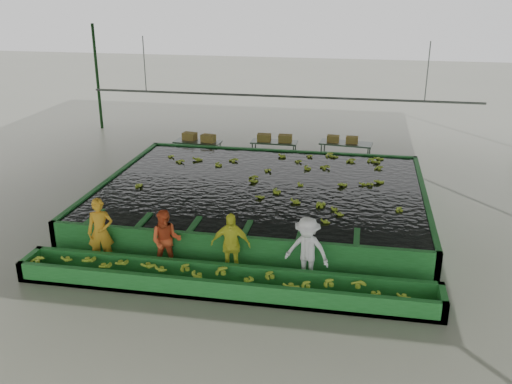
% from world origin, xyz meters
% --- Properties ---
extents(ground, '(80.00, 80.00, 0.00)m').
position_xyz_m(ground, '(0.00, 0.00, 0.00)').
color(ground, slate).
rests_on(ground, ground).
extents(shed_roof, '(20.00, 22.00, 0.04)m').
position_xyz_m(shed_roof, '(0.00, 0.00, 5.00)').
color(shed_roof, gray).
rests_on(shed_roof, shed_posts).
extents(shed_posts, '(20.00, 22.00, 5.00)m').
position_xyz_m(shed_posts, '(0.00, 0.00, 2.50)').
color(shed_posts, black).
rests_on(shed_posts, ground).
extents(flotation_tank, '(10.00, 8.00, 0.90)m').
position_xyz_m(flotation_tank, '(0.00, 1.50, 0.45)').
color(flotation_tank, '#1F6C28').
rests_on(flotation_tank, ground).
extents(tank_water, '(9.70, 7.70, 0.00)m').
position_xyz_m(tank_water, '(0.00, 1.50, 0.85)').
color(tank_water, black).
rests_on(tank_water, flotation_tank).
extents(sorting_trough, '(10.00, 1.00, 0.50)m').
position_xyz_m(sorting_trough, '(0.00, -3.60, 0.25)').
color(sorting_trough, '#1F6C28').
rests_on(sorting_trough, ground).
extents(cableway_rail, '(0.08, 0.08, 14.00)m').
position_xyz_m(cableway_rail, '(0.00, 5.00, 3.00)').
color(cableway_rail, '#59605B').
rests_on(cableway_rail, shed_roof).
extents(rail_hanger_left, '(0.04, 0.04, 2.00)m').
position_xyz_m(rail_hanger_left, '(-5.00, 5.00, 4.00)').
color(rail_hanger_left, '#59605B').
rests_on(rail_hanger_left, shed_roof).
extents(rail_hanger_right, '(0.04, 0.04, 2.00)m').
position_xyz_m(rail_hanger_right, '(5.00, 5.00, 4.00)').
color(rail_hanger_right, '#59605B').
rests_on(rail_hanger_right, shed_roof).
extents(worker_a, '(0.75, 0.61, 1.78)m').
position_xyz_m(worker_a, '(-3.38, -2.80, 0.89)').
color(worker_a, gold).
rests_on(worker_a, ground).
extents(worker_b, '(0.88, 0.74, 1.60)m').
position_xyz_m(worker_b, '(-1.65, -2.80, 0.80)').
color(worker_b, '#DA4E25').
rests_on(worker_b, ground).
extents(worker_c, '(1.01, 0.49, 1.66)m').
position_xyz_m(worker_c, '(-0.01, -2.80, 0.83)').
color(worker_c, yellow).
rests_on(worker_c, ground).
extents(worker_d, '(1.21, 0.87, 1.69)m').
position_xyz_m(worker_d, '(1.86, -2.80, 0.85)').
color(worker_d, white).
rests_on(worker_d, ground).
extents(packing_table_left, '(1.91, 0.89, 0.85)m').
position_xyz_m(packing_table_left, '(-3.45, 6.21, 0.42)').
color(packing_table_left, '#59605B').
rests_on(packing_table_left, ground).
extents(packing_table_mid, '(1.84, 0.75, 0.83)m').
position_xyz_m(packing_table_mid, '(-0.45, 6.80, 0.42)').
color(packing_table_mid, '#59605B').
rests_on(packing_table_mid, ground).
extents(packing_table_right, '(2.09, 1.02, 0.91)m').
position_xyz_m(packing_table_right, '(2.39, 6.83, 0.46)').
color(packing_table_right, '#59605B').
rests_on(packing_table_right, ground).
extents(box_stack_left, '(1.41, 0.65, 0.29)m').
position_xyz_m(box_stack_left, '(-3.41, 6.27, 0.85)').
color(box_stack_left, olive).
rests_on(box_stack_left, packing_table_left).
extents(box_stack_mid, '(1.39, 0.44, 0.30)m').
position_xyz_m(box_stack_mid, '(-0.42, 6.75, 0.84)').
color(box_stack_mid, olive).
rests_on(box_stack_mid, packing_table_mid).
extents(box_stack_right, '(1.21, 0.39, 0.26)m').
position_xyz_m(box_stack_right, '(2.25, 6.84, 0.92)').
color(box_stack_right, olive).
rests_on(box_stack_right, packing_table_right).
extents(floating_bananas, '(9.42, 6.42, 0.13)m').
position_xyz_m(floating_bananas, '(0.00, 2.30, 0.85)').
color(floating_bananas, '#96B626').
rests_on(floating_bananas, tank_water).
extents(trough_bananas, '(9.60, 0.64, 0.13)m').
position_xyz_m(trough_bananas, '(0.00, -3.60, 0.40)').
color(trough_bananas, '#96B626').
rests_on(trough_bananas, sorting_trough).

